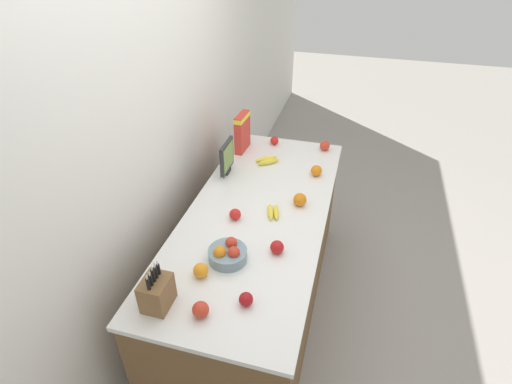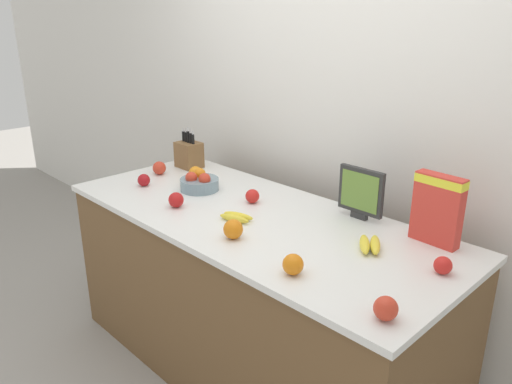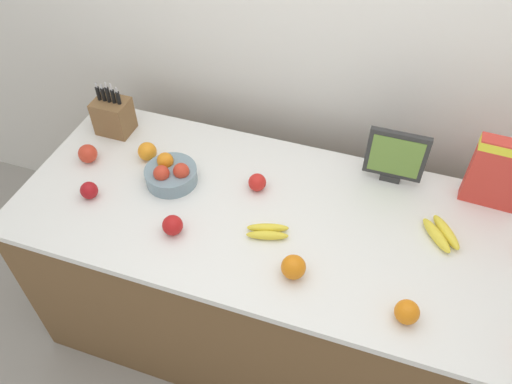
{
  "view_description": "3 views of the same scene",
  "coord_description": "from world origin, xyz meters",
  "px_view_note": "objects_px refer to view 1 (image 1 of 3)",
  "views": [
    {
      "loc": [
        -1.97,
        -0.53,
        2.44
      ],
      "look_at": [
        0.05,
        0.02,
        1.0
      ],
      "focal_mm": 28.0,
      "sensor_mm": 36.0,
      "label": 1
    },
    {
      "loc": [
        1.62,
        -1.56,
        1.83
      ],
      "look_at": [
        0.01,
        0.01,
        1.01
      ],
      "focal_mm": 35.0,
      "sensor_mm": 36.0,
      "label": 2
    },
    {
      "loc": [
        0.33,
        -1.25,
        2.35
      ],
      "look_at": [
        -0.08,
        -0.03,
        1.02
      ],
      "focal_mm": 35.0,
      "sensor_mm": 36.0,
      "label": 3
    }
  ],
  "objects_px": {
    "apple_near_bananas": "(274,141)",
    "apple_rightmost": "(325,146)",
    "apple_middle": "(277,247)",
    "fruit_bowl": "(228,253)",
    "banana_bunch_right": "(267,160)",
    "apple_front": "(201,310)",
    "orange_front_center": "(300,200)",
    "small_monitor": "(227,157)",
    "orange_mid_right": "(201,271)",
    "knife_block": "(157,292)",
    "apple_leftmost": "(235,214)",
    "orange_back_center": "(316,171)",
    "apple_by_knife_block": "(246,299)",
    "cereal_box": "(242,131)",
    "banana_bunch_left": "(273,212)"
  },
  "relations": [
    {
      "from": "orange_mid_right",
      "to": "apple_near_bananas",
      "type": "bearing_deg",
      "value": -1.08
    },
    {
      "from": "apple_near_bananas",
      "to": "orange_front_center",
      "type": "xyz_separation_m",
      "value": [
        -0.79,
        -0.36,
        0.01
      ]
    },
    {
      "from": "banana_bunch_left",
      "to": "knife_block",
      "type": "bearing_deg",
      "value": 156.48
    },
    {
      "from": "fruit_bowl",
      "to": "cereal_box",
      "type": "bearing_deg",
      "value": 13.4
    },
    {
      "from": "banana_bunch_right",
      "to": "orange_front_center",
      "type": "relative_size",
      "value": 2.2
    },
    {
      "from": "banana_bunch_right",
      "to": "apple_front",
      "type": "relative_size",
      "value": 2.38
    },
    {
      "from": "apple_middle",
      "to": "apple_rightmost",
      "type": "distance_m",
      "value": 1.28
    },
    {
      "from": "apple_front",
      "to": "orange_back_center",
      "type": "xyz_separation_m",
      "value": [
        1.39,
        -0.34,
        0.0
      ]
    },
    {
      "from": "small_monitor",
      "to": "orange_mid_right",
      "type": "xyz_separation_m",
      "value": [
        -1.01,
        -0.2,
        -0.09
      ]
    },
    {
      "from": "apple_by_knife_block",
      "to": "apple_leftmost",
      "type": "bearing_deg",
      "value": 22.38
    },
    {
      "from": "banana_bunch_right",
      "to": "cereal_box",
      "type": "bearing_deg",
      "value": 57.62
    },
    {
      "from": "apple_middle",
      "to": "orange_back_center",
      "type": "bearing_deg",
      "value": -6.06
    },
    {
      "from": "apple_near_bananas",
      "to": "apple_rightmost",
      "type": "relative_size",
      "value": 0.86
    },
    {
      "from": "orange_back_center",
      "to": "small_monitor",
      "type": "bearing_deg",
      "value": 102.31
    },
    {
      "from": "cereal_box",
      "to": "apple_near_bananas",
      "type": "xyz_separation_m",
      "value": [
        0.15,
        -0.23,
        -0.13
      ]
    },
    {
      "from": "cereal_box",
      "to": "banana_bunch_right",
      "type": "distance_m",
      "value": 0.33
    },
    {
      "from": "orange_front_center",
      "to": "banana_bunch_left",
      "type": "bearing_deg",
      "value": 134.34
    },
    {
      "from": "fruit_bowl",
      "to": "apple_middle",
      "type": "bearing_deg",
      "value": -63.26
    },
    {
      "from": "small_monitor",
      "to": "orange_back_center",
      "type": "relative_size",
      "value": 3.07
    },
    {
      "from": "apple_by_knife_block",
      "to": "orange_back_center",
      "type": "distance_m",
      "value": 1.28
    },
    {
      "from": "apple_leftmost",
      "to": "orange_back_center",
      "type": "height_order",
      "value": "orange_back_center"
    },
    {
      "from": "cereal_box",
      "to": "orange_mid_right",
      "type": "xyz_separation_m",
      "value": [
        -1.39,
        -0.2,
        -0.13
      ]
    },
    {
      "from": "banana_bunch_right",
      "to": "apple_front",
      "type": "height_order",
      "value": "apple_front"
    },
    {
      "from": "banana_bunch_left",
      "to": "small_monitor",
      "type": "bearing_deg",
      "value": 48.06
    },
    {
      "from": "apple_front",
      "to": "banana_bunch_right",
      "type": "bearing_deg",
      "value": 1.82
    },
    {
      "from": "knife_block",
      "to": "orange_mid_right",
      "type": "relative_size",
      "value": 3.22
    },
    {
      "from": "banana_bunch_right",
      "to": "apple_middle",
      "type": "xyz_separation_m",
      "value": [
        -0.95,
        -0.29,
        0.02
      ]
    },
    {
      "from": "apple_middle",
      "to": "small_monitor",
      "type": "bearing_deg",
      "value": 36.46
    },
    {
      "from": "knife_block",
      "to": "apple_leftmost",
      "type": "xyz_separation_m",
      "value": [
        0.74,
        -0.15,
        -0.05
      ]
    },
    {
      "from": "cereal_box",
      "to": "apple_by_knife_block",
      "type": "height_order",
      "value": "cereal_box"
    },
    {
      "from": "small_monitor",
      "to": "fruit_bowl",
      "type": "bearing_deg",
      "value": -161.08
    },
    {
      "from": "apple_near_bananas",
      "to": "apple_rightmost",
      "type": "distance_m",
      "value": 0.41
    },
    {
      "from": "apple_front",
      "to": "orange_front_center",
      "type": "bearing_deg",
      "value": -16.27
    },
    {
      "from": "apple_near_bananas",
      "to": "apple_middle",
      "type": "bearing_deg",
      "value": -166.08
    },
    {
      "from": "knife_block",
      "to": "apple_rightmost",
      "type": "xyz_separation_m",
      "value": [
        1.78,
        -0.57,
        -0.04
      ]
    },
    {
      "from": "apple_middle",
      "to": "apple_rightmost",
      "type": "height_order",
      "value": "apple_rightmost"
    },
    {
      "from": "orange_front_center",
      "to": "orange_back_center",
      "type": "relative_size",
      "value": 1.07
    },
    {
      "from": "knife_block",
      "to": "apple_leftmost",
      "type": "relative_size",
      "value": 3.57
    },
    {
      "from": "small_monitor",
      "to": "cereal_box",
      "type": "bearing_deg",
      "value": 0.13
    },
    {
      "from": "apple_rightmost",
      "to": "orange_mid_right",
      "type": "xyz_separation_m",
      "value": [
        -1.56,
        0.44,
        0.0
      ]
    },
    {
      "from": "fruit_bowl",
      "to": "orange_front_center",
      "type": "distance_m",
      "value": 0.67
    },
    {
      "from": "knife_block",
      "to": "apple_middle",
      "type": "relative_size",
      "value": 3.34
    },
    {
      "from": "cereal_box",
      "to": "apple_front",
      "type": "xyz_separation_m",
      "value": [
        -1.63,
        -0.29,
        -0.13
      ]
    },
    {
      "from": "apple_middle",
      "to": "apple_rightmost",
      "type": "bearing_deg",
      "value": -4.54
    },
    {
      "from": "apple_near_bananas",
      "to": "fruit_bowl",
      "type": "bearing_deg",
      "value": -177.27
    },
    {
      "from": "apple_near_bananas",
      "to": "apple_middle",
      "type": "height_order",
      "value": "apple_middle"
    },
    {
      "from": "cereal_box",
      "to": "apple_leftmost",
      "type": "distance_m",
      "value": 0.92
    },
    {
      "from": "banana_bunch_right",
      "to": "apple_by_knife_block",
      "type": "height_order",
      "value": "apple_by_knife_block"
    },
    {
      "from": "banana_bunch_right",
      "to": "fruit_bowl",
      "type": "bearing_deg",
      "value": -177.47
    },
    {
      "from": "apple_by_knife_block",
      "to": "banana_bunch_right",
      "type": "bearing_deg",
      "value": 9.78
    }
  ]
}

